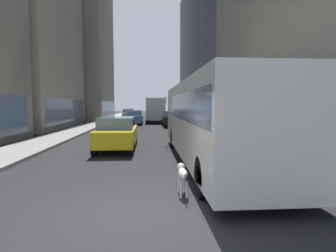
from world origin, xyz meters
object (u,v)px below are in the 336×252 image
object	(u,v)px
pedestrian_with_handbag	(238,126)
dalmatian_dog	(182,174)
car_black_suv	(172,119)
car_yellow_taxi	(117,133)
transit_bus	(211,116)
box_truck	(155,109)
car_silver_sedan	(129,114)
car_white_van	(153,113)
car_blue_hatchback	(135,117)

from	to	relation	value
pedestrian_with_handbag	dalmatian_dog	bearing A→B (deg)	-116.62
dalmatian_dog	pedestrian_with_handbag	distance (m)	9.36
car_black_suv	car_yellow_taxi	distance (m)	14.71
transit_bus	box_truck	size ratio (longest dim) A/B	1.54
car_black_suv	pedestrian_with_handbag	world-z (taller)	pedestrian_with_handbag
box_truck	car_silver_sedan	bearing A→B (deg)	114.61
box_truck	pedestrian_with_handbag	distance (m)	20.82
car_black_suv	dalmatian_dog	size ratio (longest dim) A/B	4.60
car_white_van	box_truck	bearing A→B (deg)	-90.00
car_blue_hatchback	car_silver_sedan	bearing A→B (deg)	97.14
transit_bus	car_blue_hatchback	world-z (taller)	transit_bus
car_silver_sedan	car_black_suv	size ratio (longest dim) A/B	0.96
dalmatian_dog	box_truck	bearing A→B (deg)	89.99
box_truck	pedestrian_with_handbag	world-z (taller)	box_truck
car_yellow_taxi	car_black_suv	bearing A→B (deg)	74.22
car_yellow_taxi	car_blue_hatchback	bearing A→B (deg)	90.00
car_yellow_taxi	transit_bus	bearing A→B (deg)	-37.77
box_truck	pedestrian_with_handbag	xyz separation A→B (m)	(4.18, -20.38, -0.65)
transit_bus	box_truck	distance (m)	24.90
car_white_van	box_truck	world-z (taller)	box_truck
transit_bus	pedestrian_with_handbag	world-z (taller)	transit_bus
car_white_van	car_black_suv	world-z (taller)	same
car_silver_sedan	box_truck	size ratio (longest dim) A/B	0.57
car_silver_sedan	car_white_van	world-z (taller)	same
car_blue_hatchback	box_truck	distance (m)	4.77
car_black_suv	car_yellow_taxi	size ratio (longest dim) A/B	1.00
transit_bus	box_truck	world-z (taller)	same
car_blue_hatchback	dalmatian_dog	xyz separation A→B (m)	(2.39, -24.70, -0.31)
transit_bus	box_truck	bearing A→B (deg)	93.68
car_silver_sedan	box_truck	bearing A→B (deg)	-65.39
car_white_van	car_blue_hatchback	distance (m)	18.67
box_truck	car_blue_hatchback	bearing A→B (deg)	-120.75
car_black_suv	transit_bus	bearing A→B (deg)	-90.00
car_black_suv	box_truck	distance (m)	7.81
box_truck	dalmatian_dog	xyz separation A→B (m)	(-0.01, -28.74, -1.15)
dalmatian_dog	car_blue_hatchback	bearing A→B (deg)	95.53
car_yellow_taxi	car_blue_hatchback	distance (m)	17.71
box_truck	car_black_suv	bearing A→B (deg)	-78.10
car_silver_sedan	box_truck	distance (m)	9.64
transit_bus	car_white_van	world-z (taller)	transit_bus
transit_bus	box_truck	xyz separation A→B (m)	(-1.60, 24.85, -0.11)
car_blue_hatchback	car_black_suv	bearing A→B (deg)	-41.67
car_white_van	car_yellow_taxi	size ratio (longest dim) A/B	0.90
car_white_van	car_black_suv	xyz separation A→B (m)	(1.60, -22.08, 0.00)
box_truck	dalmatian_dog	size ratio (longest dim) A/B	7.79
car_black_suv	car_yellow_taxi	world-z (taller)	same
transit_bus	car_blue_hatchback	bearing A→B (deg)	100.88
car_silver_sedan	dalmatian_dog	distance (m)	37.68
box_truck	transit_bus	bearing A→B (deg)	-86.32
car_black_suv	dalmatian_dog	xyz separation A→B (m)	(-1.61, -21.14, -0.31)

